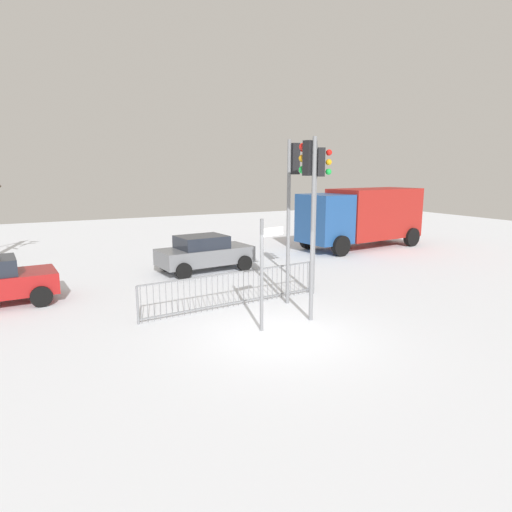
% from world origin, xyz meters
% --- Properties ---
extents(ground_plane, '(60.00, 60.00, 0.00)m').
position_xyz_m(ground_plane, '(0.00, 0.00, 0.00)').
color(ground_plane, white).
extents(traffic_light_rear_right, '(0.36, 0.56, 4.93)m').
position_xyz_m(traffic_light_rear_right, '(1.32, 0.70, 3.60)').
color(traffic_light_rear_right, slate).
rests_on(traffic_light_rear_right, ground).
extents(traffic_light_foreground_right, '(0.56, 0.35, 4.95)m').
position_xyz_m(traffic_light_foreground_right, '(1.75, 2.20, 3.61)').
color(traffic_light_foreground_right, slate).
rests_on(traffic_light_foreground_right, ground).
extents(traffic_light_rear_left, '(0.53, 0.40, 4.87)m').
position_xyz_m(traffic_light_rear_left, '(3.08, 2.74, 3.56)').
color(traffic_light_rear_left, slate).
rests_on(traffic_light_rear_left, ground).
extents(direction_sign_post, '(0.77, 0.25, 2.89)m').
position_xyz_m(direction_sign_post, '(-0.18, 0.48, 1.63)').
color(direction_sign_post, slate).
rests_on(direction_sign_post, ground).
extents(pedestrian_guard_railing, '(5.94, 0.61, 1.07)m').
position_xyz_m(pedestrian_guard_railing, '(-0.01, 2.68, 0.55)').
color(pedestrian_guard_railing, slate).
rests_on(pedestrian_guard_railing, ground).
extents(car_grey_mid, '(3.95, 2.24, 1.47)m').
position_xyz_m(car_grey_mid, '(0.97, 7.69, 0.77)').
color(car_grey_mid, slate).
rests_on(car_grey_mid, ground).
extents(delivery_truck, '(7.26, 3.36, 3.10)m').
position_xyz_m(delivery_truck, '(10.43, 9.19, 1.74)').
color(delivery_truck, maroon).
rests_on(delivery_truck, ground).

